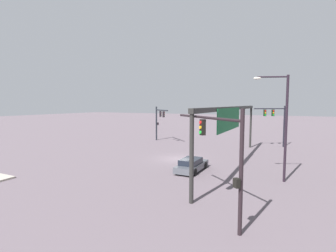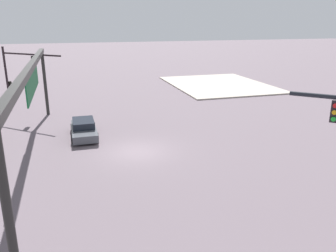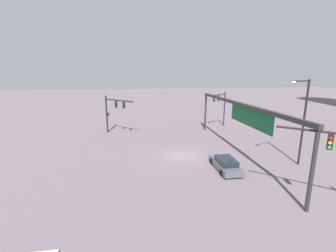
{
  "view_description": "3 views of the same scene",
  "coord_description": "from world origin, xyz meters",
  "px_view_note": "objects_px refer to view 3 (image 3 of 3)",
  "views": [
    {
      "loc": [
        26.45,
        11.8,
        6.3
      ],
      "look_at": [
        -1.0,
        -1.88,
        3.62
      ],
      "focal_mm": 27.49,
      "sensor_mm": 36.0,
      "label": 1
    },
    {
      "loc": [
        -21.19,
        4.13,
        8.39
      ],
      "look_at": [
        -0.19,
        -2.05,
        1.66
      ],
      "focal_mm": 36.9,
      "sensor_mm": 36.0,
      "label": 2
    },
    {
      "loc": [
        23.97,
        -5.09,
        9.04
      ],
      "look_at": [
        -0.97,
        -1.59,
        3.28
      ],
      "focal_mm": 24.48,
      "sensor_mm": 36.0,
      "label": 3
    }
  ],
  "objects_px": {
    "traffic_signal_near_corner": "(220,103)",
    "sedan_car_approaching": "(225,164)",
    "streetlamp_curved_arm": "(303,117)",
    "traffic_signal_opposite_side": "(113,109)"
  },
  "relations": [
    {
      "from": "traffic_signal_opposite_side",
      "to": "streetlamp_curved_arm",
      "type": "distance_m",
      "value": 24.83
    },
    {
      "from": "traffic_signal_near_corner",
      "to": "sedan_car_approaching",
      "type": "relative_size",
      "value": 1.31
    },
    {
      "from": "traffic_signal_opposite_side",
      "to": "streetlamp_curved_arm",
      "type": "height_order",
      "value": "streetlamp_curved_arm"
    },
    {
      "from": "streetlamp_curved_arm",
      "to": "sedan_car_approaching",
      "type": "relative_size",
      "value": 1.87
    },
    {
      "from": "traffic_signal_near_corner",
      "to": "sedan_car_approaching",
      "type": "xyz_separation_m",
      "value": [
        17.89,
        -6.0,
        -3.63
      ]
    },
    {
      "from": "traffic_signal_near_corner",
      "to": "traffic_signal_opposite_side",
      "type": "relative_size",
      "value": 1.04
    },
    {
      "from": "traffic_signal_near_corner",
      "to": "sedan_car_approaching",
      "type": "distance_m",
      "value": 19.22
    },
    {
      "from": "traffic_signal_opposite_side",
      "to": "sedan_car_approaching",
      "type": "xyz_separation_m",
      "value": [
        15.47,
        11.85,
        -3.32
      ]
    },
    {
      "from": "streetlamp_curved_arm",
      "to": "traffic_signal_opposite_side",
      "type": "bearing_deg",
      "value": -59.34
    },
    {
      "from": "streetlamp_curved_arm",
      "to": "traffic_signal_near_corner",
      "type": "bearing_deg",
      "value": -105.87
    }
  ]
}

